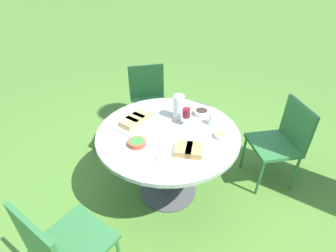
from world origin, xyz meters
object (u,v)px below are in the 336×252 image
(chair_near_right, at_px, (62,245))
(water_pitcher, at_px, (179,107))
(handbag, at_px, (106,137))
(chair_far_back, at_px, (282,138))
(dining_table, at_px, (168,143))
(wine_glass, at_px, (186,114))
(chair_near_left, at_px, (148,96))

(chair_near_right, distance_m, water_pitcher, 1.42)
(water_pitcher, xyz_separation_m, handbag, (-0.24, -0.98, -0.73))
(chair_far_back, relative_size, water_pitcher, 3.82)
(dining_table, xyz_separation_m, handbag, (-0.49, -0.95, -0.49))
(dining_table, bearing_deg, handbag, -117.13)
(chair_near_right, bearing_deg, wine_glass, 158.60)
(chair_far_back, height_order, wine_glass, wine_glass)
(chair_far_back, bearing_deg, chair_near_left, -105.38)
(wine_glass, bearing_deg, water_pitcher, -134.50)
(dining_table, bearing_deg, chair_far_back, 117.08)
(chair_far_back, xyz_separation_m, handbag, (0.03, -1.97, -0.40))
(wine_glass, bearing_deg, dining_table, -38.90)
(chair_far_back, bearing_deg, chair_near_right, -40.66)
(wine_glass, xyz_separation_m, handbag, (-0.34, -1.08, -0.73))
(dining_table, distance_m, chair_far_back, 1.14)
(chair_near_right, distance_m, chair_far_back, 2.11)
(handbag, bearing_deg, wine_glass, 72.56)
(wine_glass, height_order, handbag, wine_glass)
(dining_table, relative_size, water_pitcher, 5.38)
(wine_glass, bearing_deg, chair_near_right, -21.40)
(chair_far_back, xyz_separation_m, water_pitcher, (0.27, -0.98, 0.33))
(chair_far_back, relative_size, wine_glass, 5.30)
(chair_far_back, bearing_deg, water_pitcher, -74.54)
(water_pitcher, bearing_deg, chair_near_right, -16.29)
(chair_near_left, height_order, chair_near_right, same)
(chair_near_left, height_order, chair_far_back, same)
(chair_near_left, relative_size, water_pitcher, 3.82)
(water_pitcher, bearing_deg, wine_glass, 45.50)
(chair_near_right, bearing_deg, chair_near_left, -174.53)
(chair_near_left, distance_m, chair_near_right, 2.04)
(dining_table, height_order, water_pitcher, water_pitcher)
(chair_near_left, relative_size, chair_near_right, 1.00)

